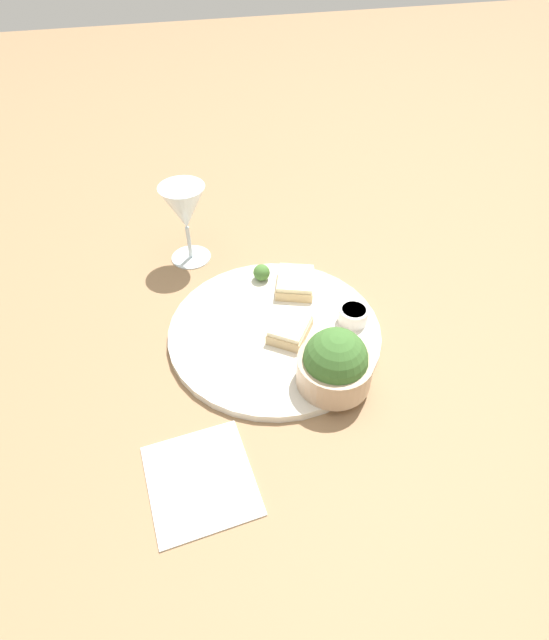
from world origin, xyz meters
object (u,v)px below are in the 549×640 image
object	(u,v)px
cheese_toast_far	(290,329)
napkin	(201,479)
sauce_ramekin	(353,315)
cheese_toast_near	(295,282)
wine_glass	(185,210)
salad_bowl	(335,364)

from	to	relation	value
cheese_toast_far	napkin	distance (m)	0.28
cheese_toast_far	napkin	size ratio (longest dim) A/B	0.57
sauce_ramekin	cheese_toast_near	size ratio (longest dim) A/B	0.51
wine_glass	napkin	distance (m)	0.49
sauce_ramekin	wine_glass	size ratio (longest dim) A/B	0.31
sauce_ramekin	napkin	xyz separation A→B (m)	(-0.22, 0.28, -0.03)
cheese_toast_near	wine_glass	size ratio (longest dim) A/B	0.61
cheese_toast_near	wine_glass	world-z (taller)	wine_glass
wine_glass	napkin	xyz separation A→B (m)	(-0.48, 0.04, -0.10)
cheese_toast_far	napkin	xyz separation A→B (m)	(-0.21, 0.17, -0.02)
sauce_ramekin	cheese_toast_near	world-z (taller)	sauce_ramekin
salad_bowl	napkin	distance (m)	0.24
salad_bowl	sauce_ramekin	size ratio (longest dim) A/B	2.26
salad_bowl	cheese_toast_near	size ratio (longest dim) A/B	1.16
cheese_toast_far	wine_glass	distance (m)	0.30
cheese_toast_far	wine_glass	world-z (taller)	wine_glass
salad_bowl	sauce_ramekin	xyz separation A→B (m)	(0.11, -0.07, -0.02)
cheese_toast_near	wine_glass	xyz separation A→B (m)	(0.15, 0.17, 0.08)
sauce_ramekin	cheese_toast_far	size ratio (longest dim) A/B	0.54
salad_bowl	cheese_toast_near	world-z (taller)	salad_bowl
salad_bowl	wine_glass	world-z (taller)	wine_glass
sauce_ramekin	napkin	bearing A→B (deg)	127.61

